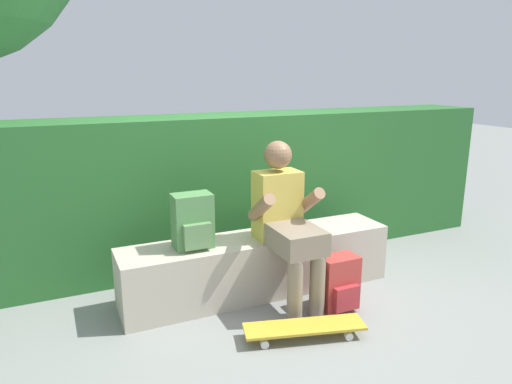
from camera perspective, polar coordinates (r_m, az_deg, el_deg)
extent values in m
plane|color=gray|center=(3.58, 2.33, -13.91)|extent=(24.00, 24.00, 0.00)
cube|color=#B9AF9B|center=(3.72, 0.33, -8.84)|extent=(2.16, 0.43, 0.46)
cube|color=gold|center=(3.55, 2.61, -1.58)|extent=(0.34, 0.22, 0.52)
sphere|color=#8C6647|center=(3.46, 2.68, 4.56)|extent=(0.21, 0.21, 0.21)
cube|color=gray|center=(3.35, 4.99, -5.79)|extent=(0.32, 0.40, 0.17)
cylinder|color=gray|center=(3.31, 4.78, -11.98)|extent=(0.11, 0.11, 0.46)
cylinder|color=gray|center=(3.39, 7.49, -11.37)|extent=(0.11, 0.11, 0.46)
cylinder|color=#8C6647|center=(3.33, 0.64, -1.91)|extent=(0.09, 0.33, 0.27)
cylinder|color=#8C6647|center=(3.52, 6.56, -1.14)|extent=(0.09, 0.33, 0.27)
cube|color=gold|center=(3.20, 5.94, -16.04)|extent=(0.82, 0.40, 0.02)
cylinder|color=silver|center=(3.37, 10.34, -15.63)|extent=(0.06, 0.04, 0.05)
cylinder|color=silver|center=(3.25, 11.27, -16.90)|extent=(0.06, 0.04, 0.05)
cylinder|color=silver|center=(3.24, 0.55, -16.70)|extent=(0.06, 0.04, 0.05)
cylinder|color=silver|center=(3.11, 1.06, -18.11)|extent=(0.06, 0.04, 0.05)
cube|color=#51894C|center=(3.39, -7.77, -3.51)|extent=(0.28, 0.18, 0.40)
cube|color=#5E8A53|center=(3.32, -7.15, -5.39)|extent=(0.20, 0.05, 0.18)
cube|color=#B23833|center=(3.56, 10.00, -10.77)|extent=(0.28, 0.18, 0.40)
cube|color=#AB2D32|center=(3.51, 11.02, -12.65)|extent=(0.20, 0.05, 0.18)
cube|color=#28622A|center=(4.23, -7.41, 0.16)|extent=(6.05, 0.60, 1.33)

